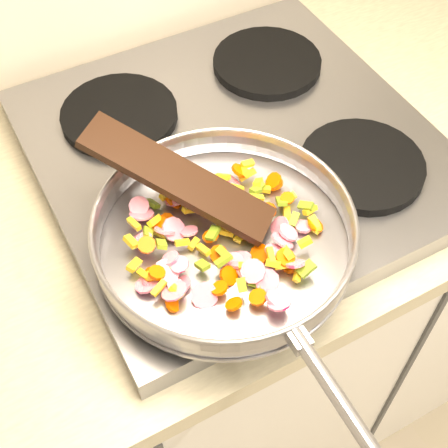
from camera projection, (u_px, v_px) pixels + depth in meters
name	position (u px, v px, depth m)	size (l,w,h in m)	color
cooktop	(236.00, 152.00, 1.00)	(0.60, 0.60, 0.04)	#939399
grate_fl	(197.00, 236.00, 0.86)	(0.19, 0.19, 0.02)	black
grate_fr	(362.00, 165.00, 0.94)	(0.19, 0.19, 0.02)	black
grate_bl	(119.00, 114.00, 1.01)	(0.19, 0.19, 0.02)	black
grate_br	(267.00, 62.00, 1.09)	(0.19, 0.19, 0.02)	black
saute_pan	(225.00, 233.00, 0.82)	(0.38, 0.56, 0.05)	#9E9EA5
vegetable_heap	(220.00, 234.00, 0.83)	(0.28, 0.28, 0.05)	yellow
wooden_spatula	(178.00, 178.00, 0.82)	(0.27, 0.06, 0.01)	black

